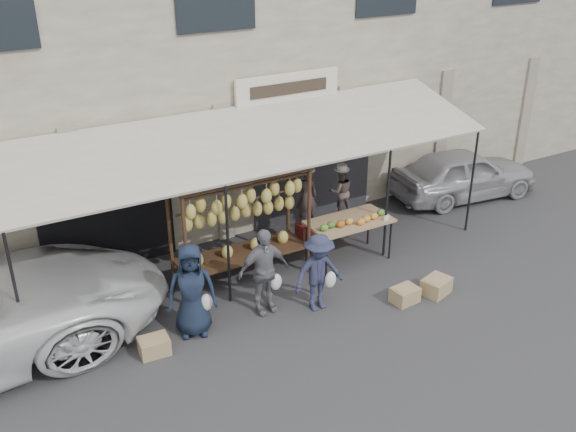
# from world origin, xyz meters

# --- Properties ---
(ground_plane) EXTENTS (90.00, 90.00, 0.00)m
(ground_plane) POSITION_xyz_m (0.00, 0.00, 0.00)
(ground_plane) COLOR #2D2D30
(shophouse) EXTENTS (24.00, 6.15, 7.30)m
(shophouse) POSITION_xyz_m (-0.00, 6.50, 3.65)
(shophouse) COLOR beige
(shophouse) RESTS_ON ground_plane
(awning) EXTENTS (10.00, 2.35, 2.92)m
(awning) POSITION_xyz_m (0.01, 2.28, 2.57)
(awning) COLOR beige
(awning) RESTS_ON ground_plane
(banana_rack) EXTENTS (2.60, 0.90, 2.24)m
(banana_rack) POSITION_xyz_m (-0.46, 1.69, 1.57)
(banana_rack) COLOR black
(banana_rack) RESTS_ON ground_plane
(produce_table) EXTENTS (1.70, 0.90, 1.04)m
(produce_table) POSITION_xyz_m (1.73, 1.30, 0.88)
(produce_table) COLOR tan
(produce_table) RESTS_ON ground_plane
(vendor_left) EXTENTS (0.52, 0.40, 1.26)m
(vendor_left) POSITION_xyz_m (1.33, 2.32, 1.13)
(vendor_left) COLOR #3F332F
(vendor_left) RESTS_ON stool_left
(vendor_right) EXTENTS (0.63, 0.56, 1.09)m
(vendor_right) POSITION_xyz_m (2.29, 2.46, 0.99)
(vendor_right) COLOR #675551
(vendor_right) RESTS_ON stool_right
(customer_left) EXTENTS (0.93, 0.75, 1.66)m
(customer_left) POSITION_xyz_m (-1.93, 0.58, 0.83)
(customer_left) COLOR #161F33
(customer_left) RESTS_ON ground_plane
(customer_mid) EXTENTS (0.95, 0.42, 1.61)m
(customer_mid) POSITION_xyz_m (-0.60, 0.58, 0.81)
(customer_mid) COLOR slate
(customer_mid) RESTS_ON ground_plane
(customer_right) EXTENTS (0.96, 0.57, 1.47)m
(customer_right) POSITION_xyz_m (0.27, 0.16, 0.73)
(customer_right) COLOR #292C48
(customer_right) RESTS_ON ground_plane
(stool_left) EXTENTS (0.40, 0.40, 0.50)m
(stool_left) POSITION_xyz_m (1.33, 2.32, 0.25)
(stool_left) COLOR maroon
(stool_left) RESTS_ON ground_plane
(stool_right) EXTENTS (0.36, 0.36, 0.44)m
(stool_right) POSITION_xyz_m (2.29, 2.46, 0.22)
(stool_right) COLOR maroon
(stool_right) RESTS_ON ground_plane
(crate_near_a) EXTENTS (0.51, 0.40, 0.29)m
(crate_near_a) POSITION_xyz_m (1.76, -0.45, 0.14)
(crate_near_a) COLOR tan
(crate_near_a) RESTS_ON ground_plane
(crate_near_b) EXTENTS (0.62, 0.53, 0.31)m
(crate_near_b) POSITION_xyz_m (2.44, -0.52, 0.16)
(crate_near_b) COLOR tan
(crate_near_b) RESTS_ON ground_plane
(crate_far) EXTENTS (0.50, 0.39, 0.29)m
(crate_far) POSITION_xyz_m (-2.72, 0.36, 0.14)
(crate_far) COLOR tan
(crate_far) RESTS_ON ground_plane
(sedan) EXTENTS (3.82, 1.91, 1.25)m
(sedan) POSITION_xyz_m (6.02, 2.58, 0.63)
(sedan) COLOR #A3A2A8
(sedan) RESTS_ON ground_plane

